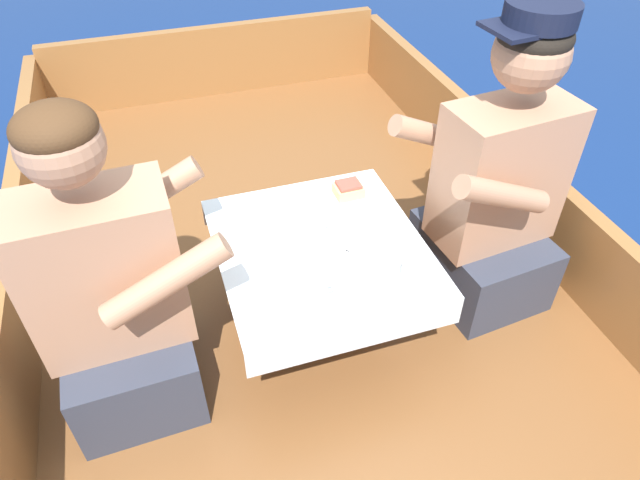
{
  "coord_description": "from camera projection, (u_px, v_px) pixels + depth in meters",
  "views": [
    {
      "loc": [
        -0.41,
        -1.37,
        1.87
      ],
      "look_at": [
        0.0,
        -0.11,
        0.73
      ],
      "focal_mm": 32.0,
      "sensor_mm": 36.0,
      "label": 1
    }
  ],
  "objects": [
    {
      "name": "coffee_cup_starboard",
      "position": [
        415.0,
        270.0,
        1.64
      ],
      "size": [
        0.1,
        0.07,
        0.05
      ],
      "color": "white",
      "rests_on": "cockpit_table"
    },
    {
      "name": "bowl_port_near",
      "position": [
        361.0,
        234.0,
        1.78
      ],
      "size": [
        0.15,
        0.15,
        0.04
      ],
      "color": "white",
      "rests_on": "cockpit_table"
    },
    {
      "name": "person_starboard",
      "position": [
        496.0,
        192.0,
        1.89
      ],
      "size": [
        0.55,
        0.48,
        1.05
      ],
      "rotation": [
        0.0,
        0.0,
        3.24
      ],
      "color": "#333847",
      "rests_on": "boat_deck"
    },
    {
      "name": "bowl_starboard_near",
      "position": [
        288.0,
        265.0,
        1.67
      ],
      "size": [
        0.14,
        0.14,
        0.04
      ],
      "color": "white",
      "rests_on": "cockpit_table"
    },
    {
      "name": "plate_sandwich",
      "position": [
        348.0,
        196.0,
        1.96
      ],
      "size": [
        0.2,
        0.2,
        0.01
      ],
      "color": "white",
      "rests_on": "cockpit_table"
    },
    {
      "name": "utensil_fork_starboard",
      "position": [
        342.0,
        258.0,
        1.72
      ],
      "size": [
        0.14,
        0.13,
        0.0
      ],
      "rotation": [
        0.0,
        0.0,
        0.76
      ],
      "color": "silver",
      "rests_on": "cockpit_table"
    },
    {
      "name": "utensil_knife_starboard",
      "position": [
        241.0,
        236.0,
        1.8
      ],
      "size": [
        0.14,
        0.11,
        0.0
      ],
      "rotation": [
        0.0,
        0.0,
        0.63
      ],
      "color": "silver",
      "rests_on": "cockpit_table"
    },
    {
      "name": "plate_bread",
      "position": [
        287.0,
        203.0,
        1.93
      ],
      "size": [
        0.16,
        0.16,
        0.01
      ],
      "color": "white",
      "rests_on": "cockpit_table"
    },
    {
      "name": "coffee_cup_port",
      "position": [
        313.0,
        226.0,
        1.8
      ],
      "size": [
        0.1,
        0.07,
        0.05
      ],
      "color": "white",
      "rests_on": "cockpit_table"
    },
    {
      "name": "bow_coaming",
      "position": [
        217.0,
        60.0,
        3.26
      ],
      "size": [
        1.86,
        0.06,
        0.39
      ],
      "primitive_type": "cube",
      "color": "#936033",
      "rests_on": "boat_deck"
    },
    {
      "name": "cockpit_table",
      "position": [
        320.0,
        255.0,
        1.8
      ],
      "size": [
        0.63,
        0.68,
        0.38
      ],
      "color": "#B2B2B7",
      "rests_on": "boat_deck"
    },
    {
      "name": "ground_plane",
      "position": [
        312.0,
        358.0,
        2.31
      ],
      "size": [
        60.0,
        60.0,
        0.0
      ],
      "primitive_type": "plane",
      "color": "navy"
    },
    {
      "name": "tin_can",
      "position": [
        277.0,
        223.0,
        1.81
      ],
      "size": [
        0.07,
        0.07,
        0.05
      ],
      "color": "silver",
      "rests_on": "cockpit_table"
    },
    {
      "name": "gunwale_port",
      "position": [
        14.0,
        337.0,
        1.76
      ],
      "size": [
        0.06,
        3.66,
        0.34
      ],
      "primitive_type": "cube",
      "color": "#936033",
      "rests_on": "boat_deck"
    },
    {
      "name": "gunwale_starboard",
      "position": [
        546.0,
        217.0,
        2.21
      ],
      "size": [
        0.06,
        3.66,
        0.34
      ],
      "primitive_type": "cube",
      "color": "#936033",
      "rests_on": "boat_deck"
    },
    {
      "name": "sandwich",
      "position": [
        348.0,
        189.0,
        1.94
      ],
      "size": [
        0.1,
        0.08,
        0.05
      ],
      "rotation": [
        0.0,
        0.0,
        0.02
      ],
      "color": "tan",
      "rests_on": "plate_sandwich"
    },
    {
      "name": "utensil_spoon_starboard",
      "position": [
        246.0,
        206.0,
        1.92
      ],
      "size": [
        0.17,
        0.06,
        0.01
      ],
      "rotation": [
        0.0,
        0.0,
        2.84
      ],
      "color": "silver",
      "rests_on": "cockpit_table"
    },
    {
      "name": "boat_deck",
      "position": [
        311.0,
        332.0,
        2.2
      ],
      "size": [
        1.98,
        3.66,
        0.33
      ],
      "primitive_type": "cube",
      "color": "brown",
      "rests_on": "ground_plane"
    },
    {
      "name": "person_port",
      "position": [
        115.0,
        298.0,
        1.58
      ],
      "size": [
        0.53,
        0.45,
        0.98
      ],
      "rotation": [
        0.0,
        0.0,
        0.03
      ],
      "color": "#333847",
      "rests_on": "boat_deck"
    },
    {
      "name": "coffee_cup_center",
      "position": [
        315.0,
        291.0,
        1.57
      ],
      "size": [
        0.1,
        0.07,
        0.06
      ],
      "color": "white",
      "rests_on": "cockpit_table"
    }
  ]
}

